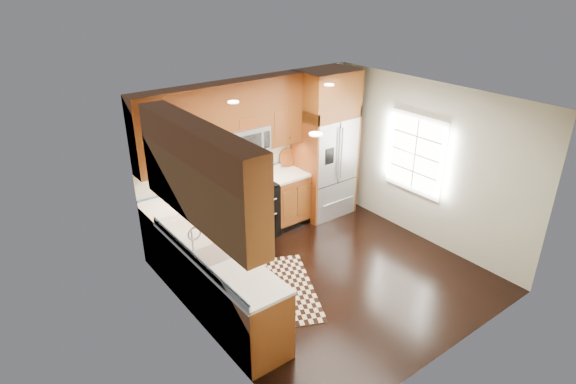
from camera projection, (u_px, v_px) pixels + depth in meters
ground at (328, 276)px, 7.08m from camera, size 4.00×4.00×0.00m
wall_back at (251, 155)px, 7.97m from camera, size 4.00×0.02×2.60m
wall_left at (200, 242)px, 5.44m from camera, size 0.02×4.00×2.60m
wall_right at (426, 163)px, 7.62m from camera, size 0.02×4.00×2.60m
window at (416, 154)px, 7.71m from camera, size 0.04×1.10×1.30m
base_cabinets at (223, 251)px, 6.86m from camera, size 2.85×3.00×0.90m
countertop at (226, 216)px, 6.83m from camera, size 2.86×3.01×0.04m
upper_cabinets at (214, 141)px, 6.38m from camera, size 2.85×3.00×1.15m
range at (251, 211)px, 7.95m from camera, size 0.76×0.67×0.95m
microwave at (244, 140)px, 7.54m from camera, size 0.76×0.40×0.42m
refrigerator at (325, 145)px, 8.41m from camera, size 0.98×0.75×2.60m
sink_faucet at (212, 249)px, 5.87m from camera, size 0.54×0.44×0.37m
rug at (279, 289)px, 6.77m from camera, size 1.56×1.87×0.01m
knife_block at (220, 181)px, 7.59m from camera, size 0.14×0.17×0.29m
utensil_crock at (266, 168)px, 8.07m from camera, size 0.15×0.15×0.35m
cutting_board at (288, 166)px, 8.47m from camera, size 0.36×0.36×0.02m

